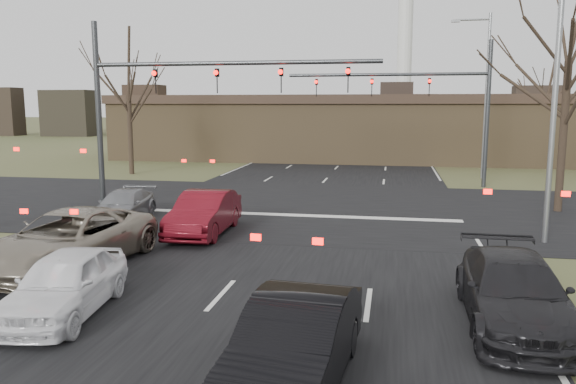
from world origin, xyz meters
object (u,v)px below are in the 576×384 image
Objects in this scene: mast_arm_far at (435,96)px; car_white_sedan at (65,283)px; streetlight_right_far at (484,87)px; car_grey_ahead at (123,206)px; car_silver_suv at (69,240)px; mast_arm_near at (170,92)px; streetlight_right_near at (551,71)px; car_red_ahead at (204,213)px; building at (369,127)px; car_charcoal_sedan at (514,292)px; car_black_hatch at (295,344)px.

car_white_sedan is (-9.16, -21.76, -4.32)m from mast_arm_far.
car_grey_ahead is (-15.77, -16.15, -4.99)m from streetlight_right_far.
car_silver_suv is (-14.17, -22.52, -4.78)m from streetlight_right_far.
streetlight_right_near is (14.05, -3.00, 0.51)m from mast_arm_near.
car_red_ahead is (3.93, -1.72, 0.16)m from car_grey_ahead.
car_red_ahead is (2.72, -3.87, -4.32)m from mast_arm_near.
streetlight_right_far is (3.14, 4.00, 0.57)m from mast_arm_far.
building is 7.31× the size of car_silver_suv.
car_charcoal_sedan is at bearing -89.12° from mast_arm_far.
streetlight_right_near is at bearing -8.56° from car_grey_ahead.
building is 26.14m from mast_arm_near.
car_charcoal_sedan is 1.08× the size of car_red_ahead.
mast_arm_near reaches higher than car_white_sedan.
mast_arm_far is at bearing -128.11° from streetlight_right_far.
mast_arm_near is 6.40m from car_red_ahead.
streetlight_right_near and streetlight_right_far have the same top height.
mast_arm_far is (11.41, 10.00, -0.06)m from mast_arm_near.
car_charcoal_sedan is (-2.32, -7.63, -4.87)m from streetlight_right_near.
car_charcoal_sedan is at bearing -38.60° from car_grey_ahead.
car_red_ahead is at bearing 143.70° from car_charcoal_sedan.
streetlight_right_near reaches higher than car_red_ahead.
car_grey_ahead is 0.89× the size of car_red_ahead.
mast_arm_near is at bearing 93.77° from car_white_sedan.
building is 10.39× the size of car_grey_ahead.
car_grey_ahead is at bearing -107.28° from building.
mast_arm_near is 1.09× the size of mast_arm_far.
streetlight_right_far is 21.97m from car_red_ahead.
car_silver_suv is 9.15m from car_black_hatch.
building is 37.15m from car_white_sedan.
car_grey_ahead is at bearing 109.57° from car_silver_suv.
car_white_sedan is (-11.80, -8.76, -4.89)m from streetlight_right_near.
streetlight_right_near reaches higher than car_grey_ahead.
car_white_sedan is (1.88, -3.24, -0.11)m from car_silver_suv.
mast_arm_far is 24.00m from car_white_sedan.
mast_arm_near is at bearing -106.13° from building.
streetlight_right_near reaches higher than car_white_sedan.
car_red_ahead is at bearing -122.09° from mast_arm_far.
building is 29.28m from car_red_ahead.
building is 35.96m from car_charcoal_sedan.
mast_arm_far is (4.18, -15.00, 2.35)m from building.
streetlight_right_near is 1.00× the size of streetlight_right_far.
streetlight_right_far reaches higher than car_white_sedan.
car_silver_suv is 1.26× the size of car_red_ahead.
car_charcoal_sedan is 15.48m from car_grey_ahead.
streetlight_right_near is 2.25× the size of car_black_hatch.
car_white_sedan is at bearing -112.83° from mast_arm_far.
mast_arm_far is 2.71× the size of car_white_sedan.
car_silver_suv is at bearing -122.18° from streetlight_right_far.
car_white_sedan is (-12.30, -25.76, -4.89)m from streetlight_right_far.
mast_arm_near is 9.53m from car_silver_suv.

